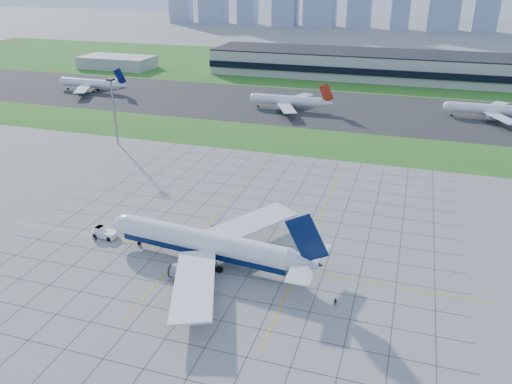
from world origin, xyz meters
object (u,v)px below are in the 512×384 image
Objects in this scene: pushback_tug at (104,233)px; distant_jet_1 at (289,100)px; crew_near at (96,238)px; distant_jet_2 at (494,110)px; distant_jet_0 at (91,83)px; light_mast at (113,103)px; airliner at (206,244)px; crew_far at (335,302)px.

pushback_tug is 0.22× the size of distant_jet_1.
distant_jet_2 is (107.75, 152.19, 3.60)m from crew_near.
distant_jet_0 reaches higher than crew_near.
light_mast is 0.46× the size of airliner.
distant_jet_1 reaches higher than pushback_tug.
distant_jet_2 is at bearing 68.51° from airliner.
crew_near is 177.73m from distant_jet_0.
distant_jet_0 is (-64.27, 76.85, -11.70)m from light_mast.
crew_far is 0.04× the size of distant_jet_1.
light_mast is 0.58× the size of distant_jet_2.
distant_jet_2 is at bearing -21.56° from crew_near.
distant_jet_1 is at bearing 126.02° from crew_far.
light_mast is 126.16m from crew_far.
pushback_tug is at bearing -95.65° from distant_jet_1.
airliner is 29.89m from pushback_tug.
crew_near reaches higher than crew_far.
light_mast is at bearing 160.20° from crew_far.
airliner is 33.18× the size of crew_far.
distant_jet_2 is at bearing 6.92° from distant_jet_1.
distant_jet_0 is 1.00× the size of distant_jet_1.
distant_jet_2 is (107.10, 149.48, 3.32)m from pushback_tug.
pushback_tug is at bearing -171.55° from crew_far.
airliner reaches higher than pushback_tug.
distant_jet_1 reaches higher than crew_near.
pushback_tug is (37.35, -66.66, -15.02)m from light_mast.
light_mast is 0.60× the size of distant_jet_0.
distant_jet_2 is at bearing 1.64° from distant_jet_0.
crew_near is (-30.19, 0.16, -3.83)m from airliner.
crew_near is 62.32m from crew_far.
crew_far is 156.23m from distant_jet_1.
distant_jet_1 is (14.33, 140.85, 3.60)m from crew_near.
crew_far is at bearing -4.39° from pushback_tug.
pushback_tug is 183.92m from distant_jet_2.
distant_jet_1 is 94.11m from distant_jet_2.
distant_jet_0 is at bearing 48.36° from crew_near.
distant_jet_1 is 0.97× the size of distant_jet_2.
pushback_tug is at bearing 179.94° from airliner.
distant_jet_0 is at bearing 154.88° from crew_far.
distant_jet_0 is 208.81m from distant_jet_2.
distant_jet_0 is (-131.16, 146.38, -0.23)m from airliner.
light_mast is at bearing -150.17° from distant_jet_2.
distant_jet_2 is (144.45, 82.82, -11.69)m from light_mast.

